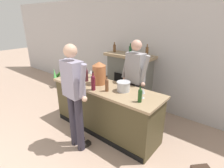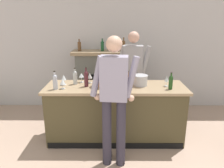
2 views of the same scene
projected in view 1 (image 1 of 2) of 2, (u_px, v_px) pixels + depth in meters
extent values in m
cube|color=silver|center=(139.00, 53.00, 4.46)|extent=(12.00, 0.07, 2.75)
cube|color=#494026|center=(105.00, 109.00, 3.56)|extent=(2.27, 0.67, 0.93)
cube|color=tan|center=(104.00, 87.00, 3.39)|extent=(2.34, 0.74, 0.04)
cube|color=black|center=(94.00, 134.00, 3.47)|extent=(2.23, 0.01, 0.10)
cube|color=slate|center=(129.00, 81.00, 4.60)|extent=(1.13, 0.44, 1.31)
cube|color=black|center=(124.00, 90.00, 4.49)|extent=(0.62, 0.02, 0.84)
cube|color=tan|center=(130.00, 56.00, 4.34)|extent=(1.29, 0.52, 0.07)
cylinder|color=brown|center=(114.00, 48.00, 4.58)|extent=(0.07, 0.07, 0.19)
cylinder|color=brown|center=(114.00, 43.00, 4.54)|extent=(0.03, 0.03, 0.06)
cylinder|color=#194D2A|center=(130.00, 50.00, 4.29)|extent=(0.07, 0.07, 0.20)
cylinder|color=#194D2A|center=(130.00, 45.00, 4.24)|extent=(0.03, 0.03, 0.07)
cylinder|color=brown|center=(147.00, 52.00, 4.01)|extent=(0.07, 0.07, 0.22)
cylinder|color=brown|center=(147.00, 46.00, 3.96)|extent=(0.03, 0.03, 0.07)
cylinder|color=#4F4D45|center=(59.00, 83.00, 6.01)|extent=(0.25, 0.25, 0.27)
cylinder|color=#332319|center=(59.00, 79.00, 5.97)|extent=(0.23, 0.23, 0.02)
cone|color=green|center=(60.00, 74.00, 5.86)|extent=(0.15, 0.23, 0.31)
cone|color=#46933A|center=(59.00, 73.00, 6.00)|extent=(0.32, 0.29, 0.33)
cone|color=green|center=(55.00, 74.00, 5.86)|extent=(0.37, 0.28, 0.38)
cylinder|color=#322E3B|center=(80.00, 125.00, 2.98)|extent=(0.13, 0.13, 1.02)
cube|color=black|center=(85.00, 145.00, 3.19)|extent=(0.12, 0.25, 0.07)
cylinder|color=#322E3B|center=(73.00, 120.00, 3.11)|extent=(0.13, 0.13, 1.02)
cube|color=black|center=(78.00, 140.00, 3.33)|extent=(0.12, 0.25, 0.07)
cube|color=#948FA7|center=(73.00, 79.00, 2.76)|extent=(0.38, 0.25, 0.59)
cylinder|color=#948FA7|center=(82.00, 81.00, 2.62)|extent=(0.20, 0.08, 0.57)
sphere|color=#D9A98D|center=(85.00, 99.00, 2.74)|extent=(0.09, 0.09, 0.09)
cylinder|color=#948FA7|center=(66.00, 75.00, 2.92)|extent=(0.20, 0.08, 0.57)
sphere|color=#D9A98D|center=(69.00, 91.00, 3.04)|extent=(0.09, 0.09, 0.09)
sphere|color=#D9A98D|center=(70.00, 51.00, 2.60)|extent=(0.21, 0.21, 0.21)
cylinder|color=#38313B|center=(130.00, 102.00, 3.83)|extent=(0.13, 0.13, 0.98)
cube|color=black|center=(127.00, 121.00, 3.94)|extent=(0.12, 0.25, 0.07)
cylinder|color=#38313B|center=(137.00, 105.00, 3.70)|extent=(0.13, 0.13, 0.98)
cube|color=black|center=(134.00, 124.00, 3.81)|extent=(0.12, 0.25, 0.07)
cube|color=#96959B|center=(135.00, 68.00, 3.49)|extent=(0.38, 0.25, 0.60)
cylinder|color=#96959B|center=(126.00, 65.00, 3.62)|extent=(0.20, 0.08, 0.57)
sphere|color=#D9A48D|center=(125.00, 79.00, 3.71)|extent=(0.09, 0.09, 0.09)
cylinder|color=#96959B|center=(145.00, 70.00, 3.31)|extent=(0.20, 0.08, 0.57)
sphere|color=#D9A48D|center=(143.00, 85.00, 3.41)|extent=(0.09, 0.09, 0.09)
sphere|color=#D9A48D|center=(137.00, 45.00, 3.33)|extent=(0.21, 0.21, 0.21)
cylinder|color=#B7683C|center=(99.00, 75.00, 3.45)|extent=(0.26, 0.26, 0.37)
cone|color=#B7683C|center=(99.00, 64.00, 3.37)|extent=(0.27, 0.27, 0.08)
cylinder|color=#B29333|center=(94.00, 82.00, 3.39)|extent=(0.02, 0.04, 0.02)
cylinder|color=silver|center=(123.00, 87.00, 3.14)|extent=(0.23, 0.23, 0.17)
cylinder|color=silver|center=(124.00, 82.00, 3.11)|extent=(0.25, 0.25, 0.01)
cylinder|color=#1D4518|center=(140.00, 96.00, 2.72)|extent=(0.07, 0.07, 0.19)
sphere|color=#1D4518|center=(140.00, 91.00, 2.69)|extent=(0.06, 0.06, 0.06)
cylinder|color=#1D4518|center=(140.00, 89.00, 2.68)|extent=(0.03, 0.03, 0.07)
cylinder|color=black|center=(141.00, 86.00, 2.66)|extent=(0.03, 0.03, 0.01)
cylinder|color=#ACB3C2|center=(66.00, 74.00, 3.79)|extent=(0.07, 0.07, 0.21)
sphere|color=#ACB3C2|center=(66.00, 69.00, 3.76)|extent=(0.07, 0.07, 0.07)
cylinder|color=#ACB3C2|center=(66.00, 67.00, 3.74)|extent=(0.03, 0.03, 0.08)
cylinder|color=black|center=(66.00, 65.00, 3.73)|extent=(0.03, 0.03, 0.01)
cylinder|color=#B1B8B9|center=(85.00, 73.00, 3.84)|extent=(0.07, 0.07, 0.20)
sphere|color=#B1B8B9|center=(84.00, 69.00, 3.81)|extent=(0.07, 0.07, 0.07)
cylinder|color=#B1B8B9|center=(84.00, 67.00, 3.79)|extent=(0.03, 0.03, 0.08)
cylinder|color=black|center=(84.00, 66.00, 3.78)|extent=(0.03, 0.03, 0.01)
cylinder|color=maroon|center=(93.00, 84.00, 3.17)|extent=(0.08, 0.08, 0.24)
sphere|color=maroon|center=(93.00, 77.00, 3.13)|extent=(0.07, 0.07, 0.07)
cylinder|color=maroon|center=(93.00, 75.00, 3.11)|extent=(0.03, 0.03, 0.09)
cylinder|color=black|center=(93.00, 72.00, 3.09)|extent=(0.03, 0.03, 0.01)
cylinder|color=brown|center=(107.00, 86.00, 3.13)|extent=(0.06, 0.06, 0.20)
sphere|color=brown|center=(107.00, 81.00, 3.09)|extent=(0.06, 0.06, 0.06)
cylinder|color=brown|center=(107.00, 79.00, 3.08)|extent=(0.03, 0.03, 0.08)
cylinder|color=black|center=(107.00, 76.00, 3.06)|extent=(0.03, 0.03, 0.01)
cylinder|color=#4D212A|center=(86.00, 76.00, 3.62)|extent=(0.07, 0.07, 0.23)
sphere|color=#4D212A|center=(86.00, 71.00, 3.58)|extent=(0.07, 0.07, 0.07)
cylinder|color=#4D212A|center=(86.00, 69.00, 3.56)|extent=(0.03, 0.03, 0.09)
cylinder|color=black|center=(86.00, 66.00, 3.54)|extent=(0.03, 0.03, 0.01)
cylinder|color=silver|center=(95.00, 79.00, 3.78)|extent=(0.07, 0.07, 0.01)
cylinder|color=silver|center=(95.00, 77.00, 3.76)|extent=(0.01, 0.01, 0.08)
cone|color=silver|center=(95.00, 73.00, 3.73)|extent=(0.09, 0.09, 0.09)
cylinder|color=silver|center=(143.00, 98.00, 2.88)|extent=(0.06, 0.06, 0.01)
cylinder|color=silver|center=(143.00, 96.00, 2.87)|extent=(0.01, 0.01, 0.08)
cone|color=silver|center=(143.00, 91.00, 2.84)|extent=(0.07, 0.07, 0.09)
cylinder|color=silver|center=(71.00, 79.00, 3.78)|extent=(0.07, 0.07, 0.01)
cylinder|color=silver|center=(71.00, 77.00, 3.77)|extent=(0.01, 0.01, 0.07)
cone|color=silver|center=(71.00, 74.00, 3.74)|extent=(0.08, 0.08, 0.08)
cylinder|color=silver|center=(78.00, 76.00, 3.95)|extent=(0.07, 0.07, 0.01)
cylinder|color=silver|center=(78.00, 74.00, 3.94)|extent=(0.01, 0.01, 0.08)
cone|color=silver|center=(77.00, 71.00, 3.91)|extent=(0.08, 0.08, 0.09)
cylinder|color=silver|center=(91.00, 77.00, 3.90)|extent=(0.07, 0.07, 0.01)
cylinder|color=silver|center=(91.00, 75.00, 3.88)|extent=(0.01, 0.01, 0.09)
cone|color=silver|center=(91.00, 72.00, 3.85)|extent=(0.09, 0.09, 0.07)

